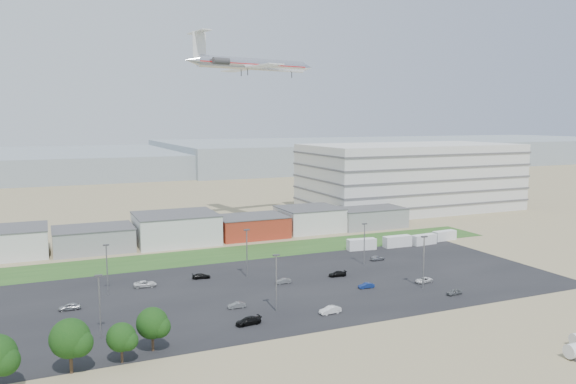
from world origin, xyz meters
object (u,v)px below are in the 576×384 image
parked_car_1 (366,286)px  parked_car_8 (377,258)px  parked_car_5 (70,307)px  parked_car_12 (337,274)px  parked_car_7 (283,281)px  parked_car_9 (145,284)px  airliner (253,64)px  parked_car_0 (424,280)px  parked_car_13 (330,310)px  parked_car_3 (248,321)px  parked_car_6 (201,276)px  box_trailer_a (362,244)px  parked_car_4 (237,305)px  parked_car_2 (454,292)px

parked_car_1 → parked_car_8: (14.51, 18.59, 0.08)m
parked_car_5 → parked_car_12: size_ratio=0.95×
parked_car_1 → parked_car_7: size_ratio=1.01×
parked_car_9 → parked_car_12: (40.11, -8.91, -0.06)m
parked_car_5 → airliner: bearing=140.5°
parked_car_1 → parked_car_0: bearing=87.7°
parked_car_9 → parked_car_13: parked_car_13 is taller
parked_car_1 → parked_car_9: bearing=-110.7°
parked_car_3 → parked_car_6: 30.16m
parked_car_13 → parked_car_0: bearing=103.9°
parked_car_7 → parked_car_13: 20.32m
parked_car_1 → parked_car_9: (-41.39, 18.92, 0.09)m
parked_car_8 → parked_car_12: parked_car_8 is taller
box_trailer_a → parked_car_4: (-45.05, -31.18, -0.91)m
parked_car_3 → parked_car_0: bearing=95.2°
parked_car_1 → box_trailer_a: bearing=154.6°
parked_car_13 → parked_car_6: bearing=-158.2°
parked_car_0 → parked_car_9: size_ratio=0.86×
parked_car_0 → parked_car_3: (-42.26, -8.40, 0.10)m
parked_car_5 → parked_car_7: 41.99m
parked_car_2 → parked_car_0: bearing=178.6°
airliner → parked_car_0: (9.49, -78.36, -51.40)m
parked_car_6 → parked_car_12: size_ratio=0.99×
parked_car_3 → parked_car_5: 33.70m
parked_car_7 → parked_car_12: parked_car_12 is taller
parked_car_0 → parked_car_12: 18.48m
parked_car_2 → parked_car_12: size_ratio=0.82×
parked_car_7 → parked_car_4: bearing=-49.1°
airliner → parked_car_6: bearing=-129.8°
parked_car_2 → parked_car_13: bearing=-94.0°
box_trailer_a → parked_car_4: box_trailer_a is taller
airliner → parked_car_3: 105.99m
parked_car_3 → parked_car_13: 15.18m
parked_car_1 → parked_car_6: size_ratio=0.84×
parked_car_1 → parked_car_7: bearing=-120.4°
parked_car_7 → parked_car_12: size_ratio=0.82×
parked_car_0 → parked_car_8: 20.09m
parked_car_12 → parked_car_9: bearing=-96.9°
parked_car_1 → parked_car_2: (13.57, -10.70, 0.01)m
parked_car_1 → airliner: bearing=-178.9°
airliner → parked_car_13: 102.89m
parked_car_1 → parked_car_8: bearing=145.9°
parked_car_1 → parked_car_3: parked_car_3 is taller
parked_car_0 → parked_car_4: bearing=-95.8°
parked_car_1 → parked_car_7: 17.34m
parked_car_6 → parked_car_9: parked_car_9 is taller
parked_car_2 → parked_car_12: bearing=-148.0°
parked_car_5 → parked_car_6: 29.04m
parked_car_6 → parked_car_2: bearing=-119.5°
parked_car_2 → parked_car_7: size_ratio=1.00×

